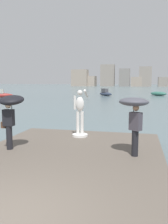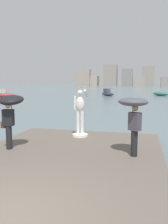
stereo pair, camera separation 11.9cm
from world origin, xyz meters
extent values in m
plane|color=slate|center=(0.00, 40.00, 0.00)|extent=(400.00, 400.00, 0.00)
cube|color=#60564C|center=(0.00, 2.47, 0.20)|extent=(6.46, 10.94, 0.40)
cylinder|color=white|center=(-0.24, 6.70, 0.45)|extent=(0.70, 0.70, 0.10)
cylinder|color=white|center=(-0.34, 6.70, 1.02)|extent=(0.15, 0.15, 1.04)
cylinder|color=white|center=(-0.14, 6.70, 1.02)|extent=(0.15, 0.15, 1.04)
ellipsoid|color=white|center=(-0.24, 6.70, 1.87)|extent=(0.38, 0.26, 0.67)
sphere|color=white|center=(-0.24, 6.70, 2.39)|extent=(0.24, 0.24, 0.24)
cylinder|color=white|center=(-0.48, 6.70, 1.94)|extent=(0.10, 0.10, 0.62)
cylinder|color=white|center=(-0.02, 6.97, 2.34)|extent=(0.10, 0.59, 0.40)
cylinder|color=black|center=(-2.26, 4.10, 0.84)|extent=(0.22, 0.22, 0.88)
cube|color=black|center=(-2.26, 4.10, 1.58)|extent=(0.39, 0.25, 0.60)
sphere|color=beige|center=(-2.26, 4.10, 2.02)|extent=(0.21, 0.21, 0.21)
cylinder|color=#262626|center=(-2.14, 4.15, 1.88)|extent=(0.02, 0.02, 0.51)
ellipsoid|color=black|center=(-2.14, 4.15, 2.22)|extent=(0.94, 0.98, 0.46)
cube|color=#513323|center=(-2.48, 4.11, 1.30)|extent=(0.18, 0.11, 0.24)
cylinder|color=black|center=(2.25, 4.34, 0.84)|extent=(0.22, 0.22, 0.88)
cube|color=#47424C|center=(2.25, 4.34, 1.58)|extent=(0.45, 0.41, 0.60)
sphere|color=#A87A5B|center=(2.25, 4.34, 2.02)|extent=(0.21, 0.21, 0.21)
cylinder|color=#262626|center=(2.18, 4.44, 1.89)|extent=(0.02, 0.02, 0.51)
ellipsoid|color=#4C4C56|center=(2.18, 4.44, 2.22)|extent=(1.37, 1.37, 0.31)
ellipsoid|color=#2D384C|center=(-4.35, 44.34, 0.37)|extent=(3.59, 3.93, 0.73)
cube|color=#4C4C51|center=(-4.55, 44.58, 1.06)|extent=(1.57, 1.64, 0.77)
ellipsoid|color=#9E2D28|center=(-21.86, 34.73, 0.39)|extent=(3.90, 2.54, 0.77)
cube|color=#B2ADA3|center=(-22.12, 34.61, 1.10)|extent=(1.46, 1.21, 0.77)
ellipsoid|color=#336B5B|center=(6.16, 46.96, 0.42)|extent=(3.72, 3.19, 0.84)
cube|color=gray|center=(-33.97, 140.55, 5.09)|extent=(9.91, 5.69, 10.19)
cube|color=#A89989|center=(-27.21, 143.89, 3.11)|extent=(5.19, 7.94, 6.21)
cube|color=gray|center=(-16.71, 141.08, 6.48)|extent=(8.23, 5.30, 12.97)
cube|color=gray|center=(-6.47, 139.77, 5.20)|extent=(6.25, 4.53, 10.40)
cube|color=gray|center=(0.48, 140.84, 2.75)|extent=(6.35, 7.04, 5.50)
cube|color=gray|center=(5.42, 139.76, 5.71)|extent=(7.08, 4.35, 11.41)
cube|color=gray|center=(16.49, 140.18, 2.69)|extent=(7.51, 4.39, 5.38)
camera|label=1|loc=(2.35, -3.54, 2.88)|focal=37.94mm
camera|label=2|loc=(2.46, -3.51, 2.88)|focal=37.94mm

